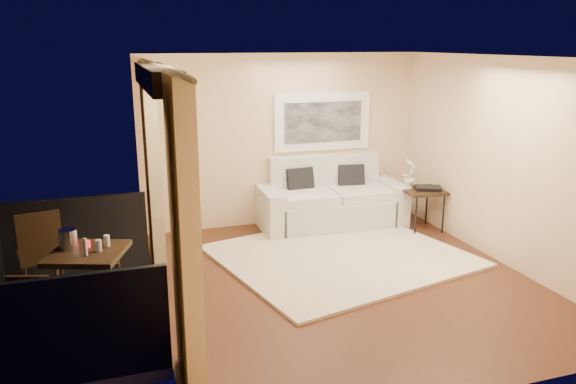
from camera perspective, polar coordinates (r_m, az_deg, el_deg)
floor at (r=7.08m, az=5.66°, el=-8.92°), size 5.00×5.00×0.00m
room_shell at (r=5.94m, az=-13.26°, el=11.30°), size 5.00×6.40×5.00m
balcony at (r=6.53m, az=-22.49°, el=-10.53°), size 1.81×2.60×1.17m
curtains at (r=6.13m, az=-12.42°, el=0.21°), size 0.16×4.80×2.64m
artwork at (r=9.09m, az=3.55°, el=7.13°), size 1.62×0.07×0.92m
rug at (r=7.79m, az=5.39°, el=-6.46°), size 3.64×3.34×0.04m
sofa at (r=9.01m, az=4.28°, el=-0.96°), size 2.31×1.04×1.10m
side_table at (r=8.93m, az=13.50°, el=-0.10°), size 0.64×0.64×0.65m
tray at (r=8.92m, az=14.04°, el=0.39°), size 0.46×0.41×0.05m
orchid at (r=8.91m, az=12.26°, el=1.98°), size 0.31×0.32×0.50m
bistro_table at (r=6.06m, az=-19.65°, el=-6.35°), size 0.90×0.90×0.83m
balcony_chair_far at (r=6.92m, az=-23.88°, el=-5.24°), size 0.54×0.55×1.06m
balcony_chair_near at (r=5.58m, az=-24.92°, el=-11.57°), size 0.47×0.47×0.87m
ice_bucket at (r=6.13m, az=-21.42°, el=-4.46°), size 0.18×0.18×0.20m
candle at (r=6.12m, az=-19.70°, el=-4.99°), size 0.06×0.06×0.07m
vase at (r=5.87m, az=-19.90°, el=-5.27°), size 0.04×0.04×0.18m
glass_a at (r=5.96m, az=-18.70°, el=-5.18°), size 0.06×0.06×0.12m
glass_b at (r=6.07m, az=-17.93°, el=-4.75°), size 0.06×0.06×0.12m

